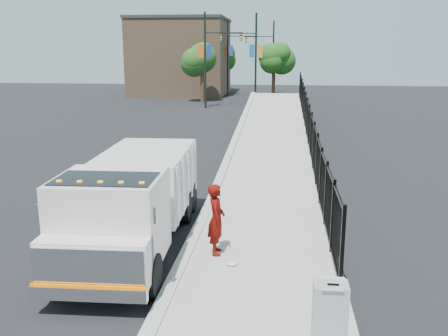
# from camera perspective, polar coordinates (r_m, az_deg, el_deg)

# --- Properties ---
(ground) EXTENTS (120.00, 120.00, 0.00)m
(ground) POSITION_cam_1_polar(r_m,az_deg,el_deg) (12.97, -3.92, -9.28)
(ground) COLOR black
(ground) RESTS_ON ground
(sidewalk) EXTENTS (3.55, 12.00, 0.12)m
(sidewalk) POSITION_cam_1_polar(r_m,az_deg,el_deg) (10.94, 4.36, -13.47)
(sidewalk) COLOR #9E998E
(sidewalk) RESTS_ON ground
(curb) EXTENTS (0.30, 12.00, 0.16)m
(curb) POSITION_cam_1_polar(r_m,az_deg,el_deg) (11.15, -5.83, -12.84)
(curb) COLOR #ADAAA3
(curb) RESTS_ON ground
(ramp) EXTENTS (3.95, 24.06, 3.19)m
(ramp) POSITION_cam_1_polar(r_m,az_deg,el_deg) (28.20, 6.26, 3.17)
(ramp) COLOR #9E998E
(ramp) RESTS_ON ground
(iron_fence) EXTENTS (0.10, 28.00, 1.80)m
(iron_fence) POSITION_cam_1_polar(r_m,az_deg,el_deg) (24.14, 9.62, 3.49)
(iron_fence) COLOR black
(iron_fence) RESTS_ON ground
(truck) EXTENTS (2.57, 7.20, 2.44)m
(truck) POSITION_cam_1_polar(r_m,az_deg,el_deg) (12.72, -10.40, -3.37)
(truck) COLOR black
(truck) RESTS_ON ground
(worker) EXTENTS (0.49, 0.68, 1.76)m
(worker) POSITION_cam_1_polar(r_m,az_deg,el_deg) (12.10, -0.89, -5.88)
(worker) COLOR #5D0804
(worker) RESTS_ON sidewalk
(utility_cabinet) EXTENTS (0.55, 0.40, 1.25)m
(utility_cabinet) POSITION_cam_1_polar(r_m,az_deg,el_deg) (8.60, 11.96, -16.56)
(utility_cabinet) COLOR gray
(utility_cabinet) RESTS_ON sidewalk
(arrow_sign) EXTENTS (0.35, 0.04, 0.22)m
(arrow_sign) POSITION_cam_1_polar(r_m,az_deg,el_deg) (8.07, 12.36, -12.81)
(arrow_sign) COLOR white
(arrow_sign) RESTS_ON utility_cabinet
(debris) EXTENTS (0.30, 0.30, 0.08)m
(debris) POSITION_cam_1_polar(r_m,az_deg,el_deg) (11.81, 0.89, -10.79)
(debris) COLOR silver
(debris) RESTS_ON sidewalk
(light_pole_0) EXTENTS (3.77, 0.22, 8.00)m
(light_pole_0) POSITION_cam_1_polar(r_m,az_deg,el_deg) (43.33, -1.77, 12.63)
(light_pole_0) COLOR black
(light_pole_0) RESTS_ON ground
(light_pole_1) EXTENTS (3.78, 0.22, 8.00)m
(light_pole_1) POSITION_cam_1_polar(r_m,az_deg,el_deg) (44.62, 3.25, 12.64)
(light_pole_1) COLOR black
(light_pole_1) RESTS_ON ground
(light_pole_2) EXTENTS (3.77, 0.22, 8.00)m
(light_pole_2) POSITION_cam_1_polar(r_m,az_deg,el_deg) (54.90, 0.75, 12.81)
(light_pole_2) COLOR black
(light_pole_2) RESTS_ON ground
(light_pole_3) EXTENTS (3.77, 0.22, 8.00)m
(light_pole_3) POSITION_cam_1_polar(r_m,az_deg,el_deg) (57.07, 5.33, 12.79)
(light_pole_3) COLOR black
(light_pole_3) RESTS_ON ground
(tree_0) EXTENTS (2.87, 2.87, 5.44)m
(tree_0) POSITION_cam_1_polar(r_m,az_deg,el_deg) (48.03, -2.53, 12.22)
(tree_0) COLOR #382314
(tree_0) RESTS_ON ground
(tree_1) EXTENTS (2.45, 2.45, 5.22)m
(tree_1) POSITION_cam_1_polar(r_m,az_deg,el_deg) (49.95, 5.74, 12.19)
(tree_1) COLOR #382314
(tree_1) RESTS_ON ground
(tree_2) EXTENTS (3.09, 3.09, 5.54)m
(tree_2) POSITION_cam_1_polar(r_m,az_deg,el_deg) (61.61, -0.17, 12.52)
(tree_2) COLOR #382314
(tree_2) RESTS_ON ground
(building) EXTENTS (10.00, 10.00, 8.00)m
(building) POSITION_cam_1_polar(r_m,az_deg,el_deg) (56.88, -4.93, 12.42)
(building) COLOR #8C664C
(building) RESTS_ON ground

